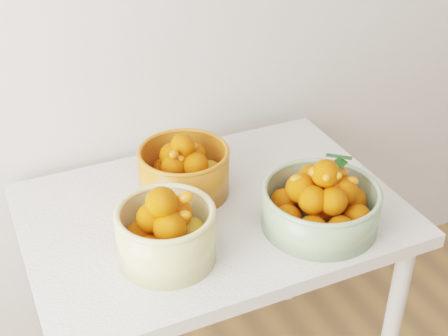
{
  "coord_description": "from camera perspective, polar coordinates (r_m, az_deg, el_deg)",
  "views": [
    {
      "loc": [
        -0.85,
        0.34,
        1.75
      ],
      "look_at": [
        -0.32,
        1.53,
        0.92
      ],
      "focal_mm": 50.0,
      "sensor_mm": 36.0,
      "label": 1
    }
  ],
  "objects": [
    {
      "name": "table",
      "position": [
        1.75,
        -1.04,
        -6.25
      ],
      "size": [
        1.0,
        0.7,
        0.75
      ],
      "color": "silver",
      "rests_on": "ground"
    },
    {
      "name": "bowl_cream",
      "position": [
        1.49,
        -5.32,
        -5.87
      ],
      "size": [
        0.26,
        0.26,
        0.21
      ],
      "rotation": [
        0.0,
        0.0,
        -0.1
      ],
      "color": "#D0C379",
      "rests_on": "table"
    },
    {
      "name": "bowl_green",
      "position": [
        1.61,
        8.82,
        -3.19
      ],
      "size": [
        0.39,
        0.39,
        0.2
      ],
      "rotation": [
        0.0,
        0.0,
        -0.34
      ],
      "color": "gray",
      "rests_on": "table"
    },
    {
      "name": "bowl_orange",
      "position": [
        1.72,
        -3.67,
        -0.17
      ],
      "size": [
        0.33,
        0.33,
        0.18
      ],
      "rotation": [
        0.0,
        0.0,
        0.43
      ],
      "color": "#C25A17",
      "rests_on": "table"
    }
  ]
}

